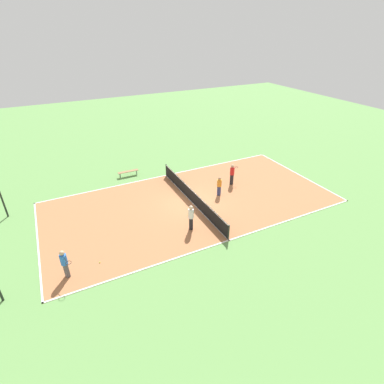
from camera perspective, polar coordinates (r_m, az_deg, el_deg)
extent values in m
plane|color=#60934C|center=(22.99, 0.00, -1.95)|extent=(80.00, 80.00, 0.00)
cube|color=#AD6B42|center=(22.99, 0.00, -1.93)|extent=(10.52, 21.77, 0.02)
cube|color=white|center=(19.30, 7.05, -9.10)|extent=(0.10, 21.77, 0.00)
cube|color=white|center=(27.17, -4.95, 3.21)|extent=(0.10, 21.77, 0.00)
cube|color=white|center=(28.92, 19.59, 3.22)|extent=(10.52, 0.10, 0.00)
cube|color=white|center=(21.32, -27.33, -8.50)|extent=(10.52, 0.10, 0.00)
cube|color=white|center=(22.98, 0.00, -1.91)|extent=(10.52, 0.10, 0.00)
cylinder|color=black|center=(19.02, 6.99, -7.62)|extent=(0.10, 0.10, 1.11)
cylinder|color=black|center=(26.84, -4.92, 4.20)|extent=(0.10, 0.10, 1.11)
cube|color=black|center=(22.71, 0.00, -0.76)|extent=(10.22, 0.03, 1.06)
cube|color=white|center=(22.46, 0.00, 0.34)|extent=(10.22, 0.04, 0.06)
cube|color=olive|center=(27.43, -12.07, 3.86)|extent=(0.36, 1.82, 0.04)
cylinder|color=#4C4C51|center=(27.70, -10.52, 3.76)|extent=(0.08, 0.08, 0.41)
cylinder|color=#4C4C51|center=(27.38, -13.55, 3.10)|extent=(0.08, 0.08, 0.41)
cube|color=#4C4C51|center=(17.87, -22.80, -13.54)|extent=(0.31, 0.27, 0.88)
cylinder|color=blue|center=(17.40, -23.28, -11.73)|extent=(0.46, 0.46, 0.61)
sphere|color=tan|center=(17.13, -23.57, -10.61)|extent=(0.26, 0.26, 0.26)
cylinder|color=#262626|center=(17.06, -22.91, -11.87)|extent=(0.27, 0.12, 0.03)
torus|color=black|center=(16.85, -22.48, -12.35)|extent=(0.39, 0.39, 0.02)
cube|color=navy|center=(23.83, 5.16, 0.29)|extent=(0.29, 0.31, 0.79)
cylinder|color=orange|center=(23.51, 5.23, 1.71)|extent=(0.48, 0.48, 0.55)
sphere|color=#A87A56|center=(23.33, 5.27, 2.57)|extent=(0.24, 0.24, 0.24)
cube|color=black|center=(19.83, -0.19, -6.00)|extent=(0.29, 0.31, 0.91)
cylinder|color=white|center=(19.39, -0.20, -4.13)|extent=(0.48, 0.48, 0.64)
sphere|color=beige|center=(19.14, -0.20, -2.99)|extent=(0.27, 0.27, 0.27)
cube|color=black|center=(25.56, 7.56, 2.42)|extent=(0.28, 0.31, 0.90)
cylinder|color=red|center=(25.23, 7.67, 3.96)|extent=(0.47, 0.47, 0.63)
sphere|color=tan|center=(25.04, 7.74, 4.89)|extent=(0.27, 0.27, 0.27)
cylinder|color=#262626|center=(25.41, 8.09, 4.52)|extent=(0.14, 0.27, 0.03)
torus|color=black|center=(25.63, 8.43, 4.72)|extent=(0.40, 0.40, 0.02)
sphere|color=#CCE033|center=(18.35, -17.15, -12.68)|extent=(0.07, 0.07, 0.07)
sphere|color=#CCE033|center=(21.43, -0.73, -4.35)|extent=(0.07, 0.07, 0.07)
cylinder|color=black|center=(24.20, -32.77, -0.15)|extent=(0.12, 0.12, 3.84)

